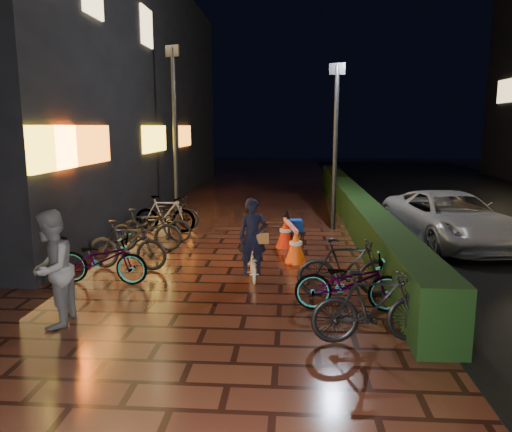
# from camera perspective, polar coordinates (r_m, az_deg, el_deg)

# --- Properties ---
(ground) EXTENTS (80.00, 80.00, 0.00)m
(ground) POSITION_cam_1_polar(r_m,az_deg,el_deg) (8.84, -4.61, -9.86)
(ground) COLOR #381911
(ground) RESTS_ON ground
(hedge) EXTENTS (0.70, 20.00, 1.00)m
(hedge) POSITION_cam_1_polar(r_m,az_deg,el_deg) (16.53, 10.98, 1.24)
(hedge) COLOR black
(hedge) RESTS_ON ground
(bystander_person) EXTENTS (0.74, 0.92, 1.80)m
(bystander_person) POSITION_cam_1_polar(r_m,az_deg,el_deg) (8.20, -22.36, -5.61)
(bystander_person) COLOR #5A595C
(bystander_person) RESTS_ON ground
(van) EXTENTS (2.93, 5.08, 1.33)m
(van) POSITION_cam_1_polar(r_m,az_deg,el_deg) (13.90, 21.29, -0.24)
(van) COLOR #A09FA4
(van) RESTS_ON ground
(storefront_block) EXTENTS (12.09, 22.00, 9.00)m
(storefront_block) POSITION_cam_1_polar(r_m,az_deg,el_deg) (22.51, -25.32, 13.03)
(storefront_block) COLOR black
(storefront_block) RESTS_ON ground
(lamp_post_hedge) EXTENTS (0.46, 0.20, 4.78)m
(lamp_post_hedge) POSITION_cam_1_polar(r_m,az_deg,el_deg) (14.74, 9.07, 8.55)
(lamp_post_hedge) COLOR black
(lamp_post_hedge) RESTS_ON ground
(lamp_post_sf) EXTENTS (0.53, 0.29, 5.70)m
(lamp_post_sf) POSITION_cam_1_polar(r_m,az_deg,el_deg) (17.62, -9.28, 10.44)
(lamp_post_sf) COLOR black
(lamp_post_sf) RESTS_ON ground
(cyclist) EXTENTS (0.62, 1.19, 1.65)m
(cyclist) POSITION_cam_1_polar(r_m,az_deg,el_deg) (9.94, -0.39, -3.86)
(cyclist) COLOR white
(cyclist) RESTS_ON ground
(traffic_barrier) EXTENTS (0.73, 1.88, 0.76)m
(traffic_barrier) POSITION_cam_1_polar(r_m,az_deg,el_deg) (11.91, 3.94, -2.66)
(traffic_barrier) COLOR #FF520D
(traffic_barrier) RESTS_ON ground
(cart_assembly) EXTENTS (0.58, 0.61, 0.99)m
(cart_assembly) POSITION_cam_1_polar(r_m,az_deg,el_deg) (12.72, 4.37, -1.24)
(cart_assembly) COLOR black
(cart_assembly) RESTS_ON ground
(parked_bikes_storefront) EXTENTS (2.02, 5.90, 1.07)m
(parked_bikes_storefront) POSITION_cam_1_polar(r_m,az_deg,el_deg) (12.76, -12.31, -1.43)
(parked_bikes_storefront) COLOR black
(parked_bikes_storefront) RESTS_ON ground
(parked_bikes_hedge) EXTENTS (2.01, 2.62, 1.07)m
(parked_bikes_hedge) POSITION_cam_1_polar(r_m,az_deg,el_deg) (8.32, 11.26, -7.60)
(parked_bikes_hedge) COLOR black
(parked_bikes_hedge) RESTS_ON ground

